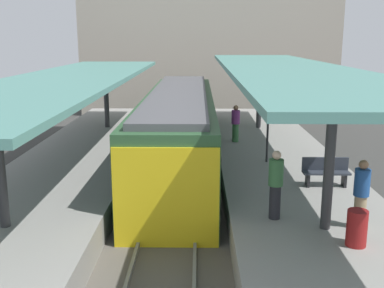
{
  "coord_description": "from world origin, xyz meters",
  "views": [
    {
      "loc": [
        0.81,
        -15.14,
        5.38
      ],
      "look_at": [
        0.57,
        0.62,
        1.76
      ],
      "focal_mm": 43.26,
      "sensor_mm": 36.0,
      "label": 1
    }
  ],
  "objects_px": {
    "passenger_near_bench": "(361,193)",
    "litter_bin": "(357,228)",
    "commuter_train": "(179,129)",
    "passenger_far_end": "(276,184)",
    "platform_bench": "(326,171)",
    "platform_sign": "(268,118)",
    "passenger_mid_platform": "(236,123)"
  },
  "relations": [
    {
      "from": "passenger_near_bench",
      "to": "litter_bin",
      "type": "bearing_deg",
      "value": -111.81
    },
    {
      "from": "litter_bin",
      "to": "commuter_train",
      "type": "bearing_deg",
      "value": 114.43
    },
    {
      "from": "commuter_train",
      "to": "passenger_far_end",
      "type": "relative_size",
      "value": 8.96
    },
    {
      "from": "platform_bench",
      "to": "platform_sign",
      "type": "height_order",
      "value": "platform_sign"
    },
    {
      "from": "passenger_mid_platform",
      "to": "platform_sign",
      "type": "bearing_deg",
      "value": -75.3
    },
    {
      "from": "passenger_far_end",
      "to": "platform_sign",
      "type": "bearing_deg",
      "value": 83.89
    },
    {
      "from": "platform_bench",
      "to": "passenger_mid_platform",
      "type": "xyz_separation_m",
      "value": [
        -2.26,
        6.11,
        0.36
      ]
    },
    {
      "from": "passenger_near_bench",
      "to": "passenger_mid_platform",
      "type": "height_order",
      "value": "passenger_near_bench"
    },
    {
      "from": "commuter_train",
      "to": "passenger_mid_platform",
      "type": "xyz_separation_m",
      "value": [
        2.39,
        1.0,
        0.09
      ]
    },
    {
      "from": "commuter_train",
      "to": "platform_bench",
      "type": "bearing_deg",
      "value": -47.68
    },
    {
      "from": "commuter_train",
      "to": "platform_bench",
      "type": "xyz_separation_m",
      "value": [
        4.65,
        -5.11,
        -0.26
      ]
    },
    {
      "from": "litter_bin",
      "to": "passenger_mid_platform",
      "type": "relative_size",
      "value": 0.5
    },
    {
      "from": "passenger_far_end",
      "to": "passenger_near_bench",
      "type": "bearing_deg",
      "value": -15.82
    },
    {
      "from": "platform_sign",
      "to": "commuter_train",
      "type": "bearing_deg",
      "value": 144.31
    },
    {
      "from": "platform_bench",
      "to": "passenger_near_bench",
      "type": "relative_size",
      "value": 0.85
    },
    {
      "from": "passenger_mid_platform",
      "to": "passenger_far_end",
      "type": "bearing_deg",
      "value": -88.03
    },
    {
      "from": "commuter_train",
      "to": "platform_sign",
      "type": "xyz_separation_m",
      "value": [
        3.27,
        -2.35,
        0.9
      ]
    },
    {
      "from": "commuter_train",
      "to": "passenger_near_bench",
      "type": "height_order",
      "value": "commuter_train"
    },
    {
      "from": "platform_sign",
      "to": "passenger_far_end",
      "type": "bearing_deg",
      "value": -96.11
    },
    {
      "from": "commuter_train",
      "to": "passenger_mid_platform",
      "type": "bearing_deg",
      "value": 22.71
    },
    {
      "from": "commuter_train",
      "to": "litter_bin",
      "type": "bearing_deg",
      "value": -65.57
    },
    {
      "from": "litter_bin",
      "to": "passenger_near_bench",
      "type": "height_order",
      "value": "passenger_near_bench"
    },
    {
      "from": "passenger_near_bench",
      "to": "passenger_far_end",
      "type": "relative_size",
      "value": 0.95
    },
    {
      "from": "platform_bench",
      "to": "platform_sign",
      "type": "distance_m",
      "value": 3.29
    },
    {
      "from": "platform_bench",
      "to": "passenger_mid_platform",
      "type": "bearing_deg",
      "value": 110.28
    },
    {
      "from": "passenger_near_bench",
      "to": "passenger_mid_platform",
      "type": "relative_size",
      "value": 1.04
    },
    {
      "from": "platform_sign",
      "to": "passenger_near_bench",
      "type": "distance_m",
      "value": 6.14
    },
    {
      "from": "commuter_train",
      "to": "passenger_far_end",
      "type": "distance_m",
      "value": 8.21
    },
    {
      "from": "platform_bench",
      "to": "passenger_near_bench",
      "type": "xyz_separation_m",
      "value": [
        -0.05,
        -3.18,
        0.39
      ]
    },
    {
      "from": "commuter_train",
      "to": "passenger_mid_platform",
      "type": "relative_size",
      "value": 9.8
    },
    {
      "from": "platform_sign",
      "to": "passenger_mid_platform",
      "type": "xyz_separation_m",
      "value": [
        -0.88,
        3.35,
        -0.8
      ]
    },
    {
      "from": "platform_bench",
      "to": "passenger_mid_platform",
      "type": "relative_size",
      "value": 0.88
    }
  ]
}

